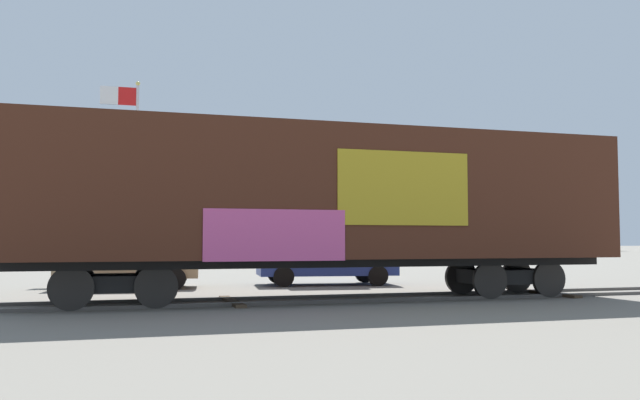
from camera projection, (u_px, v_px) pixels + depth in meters
The scene contains 7 objects.
ground_plane at pixel (366, 299), 16.28m from camera, with size 260.00×260.00×0.00m, color slate.
track at pixel (407, 297), 16.58m from camera, with size 60.01×2.94×0.08m.
freight_car at pixel (326, 198), 16.12m from camera, with size 14.49×3.24×4.31m.
flagpole at pixel (130, 151), 26.59m from camera, with size 1.53×0.18×7.84m.
hillside at pixel (158, 217), 91.95m from camera, with size 122.37×30.50×14.11m.
parked_car_tan at pixel (128, 260), 20.12m from camera, with size 4.30×2.32×1.71m.
parked_car_blue at pixel (325, 256), 21.73m from camera, with size 4.62×2.44×1.83m.
Camera 1 is at (-5.96, -15.31, 1.44)m, focal length 37.42 mm.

